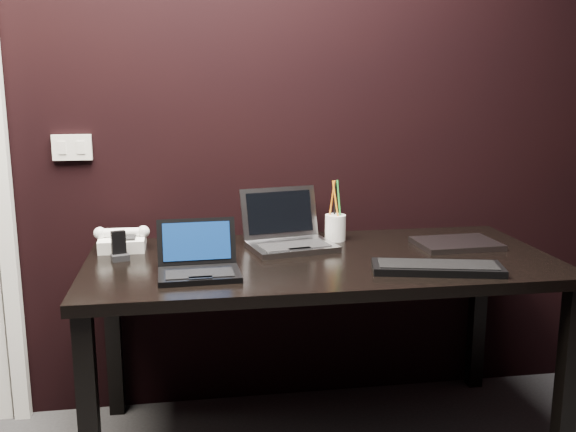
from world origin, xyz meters
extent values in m
plane|color=black|center=(0.00, 1.80, 1.30)|extent=(4.00, 0.00, 4.00)
cube|color=white|center=(-0.89, 1.77, 1.02)|extent=(0.06, 0.05, 2.11)
cube|color=silver|center=(-0.62, 1.79, 1.12)|extent=(0.15, 0.02, 0.10)
cube|color=silver|center=(-0.66, 1.78, 1.12)|extent=(0.03, 0.01, 0.05)
cube|color=silver|center=(-0.58, 1.78, 1.12)|extent=(0.03, 0.01, 0.05)
cube|color=black|center=(0.30, 1.40, 0.72)|extent=(1.70, 0.80, 0.04)
cube|color=black|center=(-0.50, 1.05, 0.35)|extent=(0.06, 0.06, 0.70)
cube|color=black|center=(1.10, 1.05, 0.35)|extent=(0.06, 0.06, 0.70)
cube|color=black|center=(-0.50, 1.75, 0.35)|extent=(0.06, 0.06, 0.70)
cube|color=black|center=(1.10, 1.75, 0.35)|extent=(0.06, 0.06, 0.70)
cube|color=black|center=(-0.15, 1.22, 0.75)|extent=(0.27, 0.19, 0.02)
cube|color=black|center=(-0.15, 1.20, 0.76)|extent=(0.22, 0.11, 0.00)
cube|color=black|center=(-0.15, 1.15, 0.76)|extent=(0.08, 0.03, 0.00)
cube|color=black|center=(-0.15, 1.33, 0.83)|extent=(0.27, 0.07, 0.15)
cube|color=#091D46|center=(-0.15, 1.33, 0.84)|extent=(0.23, 0.05, 0.12)
cube|color=gray|center=(0.21, 1.53, 0.75)|extent=(0.36, 0.29, 0.02)
cube|color=black|center=(0.22, 1.50, 0.76)|extent=(0.28, 0.18, 0.00)
cube|color=gray|center=(0.23, 1.44, 0.76)|extent=(0.09, 0.05, 0.00)
cube|color=gray|center=(0.18, 1.67, 0.86)|extent=(0.32, 0.12, 0.20)
cube|color=black|center=(0.18, 1.66, 0.86)|extent=(0.27, 0.10, 0.16)
cube|color=black|center=(0.65, 1.16, 0.75)|extent=(0.46, 0.24, 0.02)
cube|color=black|center=(0.65, 1.16, 0.77)|extent=(0.41, 0.21, 0.00)
cube|color=#99999E|center=(0.86, 1.47, 0.75)|extent=(0.32, 0.24, 0.02)
cube|color=white|center=(-0.43, 1.62, 0.77)|extent=(0.17, 0.16, 0.07)
cylinder|color=white|center=(-0.43, 1.61, 0.81)|extent=(0.16, 0.03, 0.03)
sphere|color=white|center=(-0.51, 1.61, 0.81)|extent=(0.05, 0.05, 0.05)
sphere|color=silver|center=(-0.35, 1.61, 0.81)|extent=(0.05, 0.05, 0.05)
cube|color=black|center=(-0.41, 1.58, 0.80)|extent=(0.07, 0.05, 0.01)
cube|color=black|center=(-0.43, 1.49, 0.79)|extent=(0.05, 0.04, 0.11)
cube|color=black|center=(-0.43, 1.47, 0.75)|extent=(0.07, 0.06, 0.02)
cylinder|color=white|center=(0.41, 1.65, 0.79)|extent=(0.10, 0.10, 0.10)
cylinder|color=#C26012|center=(0.40, 1.65, 0.91)|extent=(0.02, 0.03, 0.16)
cylinder|color=#268D33|center=(0.42, 1.64, 0.91)|extent=(0.02, 0.02, 0.16)
cylinder|color=black|center=(0.41, 1.66, 0.91)|extent=(0.01, 0.02, 0.16)
cylinder|color=orange|center=(0.41, 1.63, 0.91)|extent=(0.03, 0.03, 0.16)
camera|label=1|loc=(-0.18, -0.83, 1.37)|focal=40.00mm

